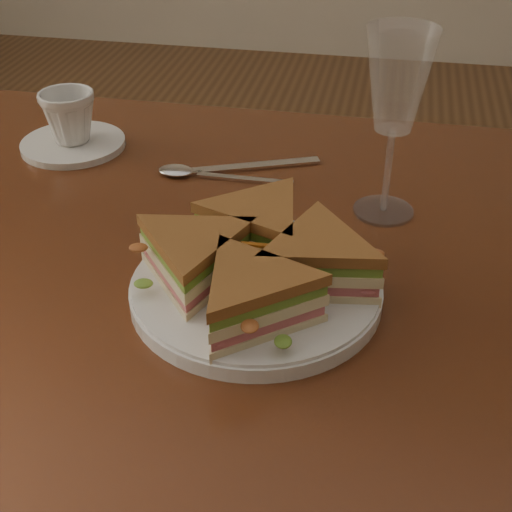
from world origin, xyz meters
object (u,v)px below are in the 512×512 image
Objects in this scene: table at (223,311)px; plate at (256,290)px; saucer at (73,144)px; sandwich_wedges at (256,260)px; spoon at (192,173)px; knife at (238,168)px; coffee_cup at (69,117)px; wine_glass at (398,86)px.

plate reaches higher than table.
table is at bearing -37.70° from saucer.
sandwich_wedges is 1.54× the size of spoon.
spoon is 0.20m from saucer.
saucer reaches higher than table.
sandwich_wedges is at bearing -42.29° from saucer.
saucer is at bearing 165.01° from spoon.
knife is (-0.08, 0.28, -0.01)m from plate.
saucer is at bearing 137.71° from sandwich_wedges.
coffee_cup is (0.00, 0.00, 0.04)m from saucer.
wine_glass is (0.20, -0.08, 0.16)m from knife.
wine_glass is 0.48m from coffee_cup.
plate reaches higher than saucer.
plate is at bearing -42.29° from saucer.
knife is 2.58× the size of coffee_cup.
saucer is at bearing 0.00° from coffee_cup.
saucer is (-0.19, 0.05, 0.00)m from spoon.
coffee_cup is (-0.33, 0.30, 0.04)m from plate.
table is 6.52× the size of spoon.
saucer reaches higher than knife.
table is 0.37m from coffee_cup.
table is 0.15m from plate.
coffee_cup is (-0.19, 0.05, 0.04)m from spoon.
sandwich_wedges is 0.29m from knife.
wine_glass is 2.87× the size of coffee_cup.
table is 15.23× the size of coffee_cup.
spoon is at bearing 118.93° from plate.
plate is at bearing -96.60° from knife.
wine_glass is 0.49m from saucer.
sandwich_wedges reaches higher than knife.
table is 4.65× the size of plate.
sandwich_wedges is 0.28m from spoon.
wine_glass is at bearing 31.00° from table.
plate is (0.06, -0.09, 0.11)m from table.
coffee_cup is (-0.33, 0.30, 0.00)m from sandwich_wedges.
knife is 0.25m from coffee_cup.
plate is 0.45m from saucer.
coffee_cup is at bearing 152.06° from knife.
plate is 1.14× the size of wine_glass.
spoon is 1.23× the size of saucer.
wine_glass is (0.18, 0.11, 0.26)m from table.
coffee_cup is (-0.27, 0.21, 0.15)m from table.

